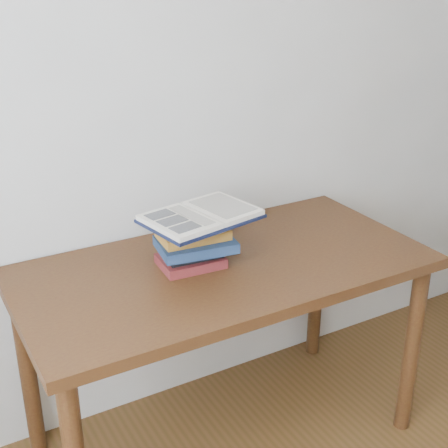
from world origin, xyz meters
TOP-DOWN VIEW (x-y plane):
  - desk at (0.10, 1.38)m, footprint 1.41×0.71m
  - book_stack at (0.00, 1.42)m, footprint 0.27×0.21m
  - open_book at (0.04, 1.43)m, footprint 0.41×0.32m

SIDE VIEW (x-z plane):
  - desk at x=0.10m, z-range 0.28..1.04m
  - book_stack at x=0.00m, z-range 0.76..0.91m
  - open_book at x=0.04m, z-range 0.91..0.94m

